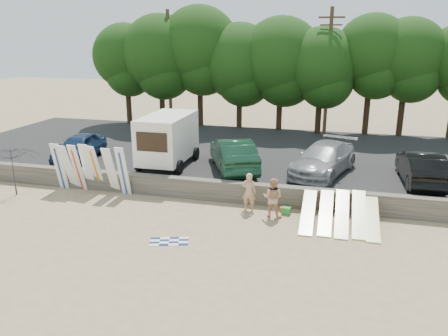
# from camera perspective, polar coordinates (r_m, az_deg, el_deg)

# --- Properties ---
(ground) EXTENTS (120.00, 120.00, 0.00)m
(ground) POSITION_cam_1_polar(r_m,az_deg,el_deg) (18.32, 4.55, -8.15)
(ground) COLOR tan
(ground) RESTS_ON ground
(seawall) EXTENTS (44.00, 0.50, 1.00)m
(seawall) POSITION_cam_1_polar(r_m,az_deg,el_deg) (20.87, 6.03, -3.52)
(seawall) COLOR #6B6356
(seawall) RESTS_ON ground
(parking_lot) EXTENTS (44.00, 14.50, 0.70)m
(parking_lot) POSITION_cam_1_polar(r_m,az_deg,el_deg) (28.02, 8.35, 1.35)
(parking_lot) COLOR #282828
(parking_lot) RESTS_ON ground
(treeline) EXTENTS (33.93, 6.82, 9.46)m
(treeline) POSITION_cam_1_polar(r_m,az_deg,el_deg) (34.00, 8.60, 14.35)
(treeline) COLOR #382616
(treeline) RESTS_ON parking_lot
(utility_poles) EXTENTS (25.80, 0.26, 9.00)m
(utility_poles) POSITION_cam_1_polar(r_m,az_deg,el_deg) (32.49, 13.45, 12.28)
(utility_poles) COLOR #473321
(utility_poles) RESTS_ON parking_lot
(box_trailer) EXTENTS (2.61, 4.54, 2.85)m
(box_trailer) POSITION_cam_1_polar(r_m,az_deg,el_deg) (24.72, -7.37, 3.98)
(box_trailer) COLOR white
(box_trailer) RESTS_ON parking_lot
(car_0) EXTENTS (2.10, 4.57, 1.52)m
(car_0) POSITION_cam_1_polar(r_m,az_deg,el_deg) (27.27, -18.38, 2.65)
(car_0) COLOR navy
(car_0) RESTS_ON parking_lot
(car_1) EXTENTS (3.88, 5.61, 1.75)m
(car_1) POSITION_cam_1_polar(r_m,az_deg,el_deg) (23.75, 1.21, 1.80)
(car_1) COLOR #133421
(car_1) RESTS_ON parking_lot
(car_2) EXTENTS (3.85, 5.98, 1.61)m
(car_2) POSITION_cam_1_polar(r_m,az_deg,el_deg) (23.69, 12.89, 1.16)
(car_2) COLOR gray
(car_2) RESTS_ON parking_lot
(car_3) EXTENTS (1.89, 5.00, 1.63)m
(car_3) POSITION_cam_1_polar(r_m,az_deg,el_deg) (23.66, 24.36, 0.07)
(car_3) COLOR black
(car_3) RESTS_ON parking_lot
(surfboard_upright_0) EXTENTS (0.52, 0.65, 2.55)m
(surfboard_upright_0) POSITION_cam_1_polar(r_m,az_deg,el_deg) (24.14, -20.70, 0.20)
(surfboard_upright_0) COLOR white
(surfboard_upright_0) RESTS_ON ground
(surfboard_upright_1) EXTENTS (0.60, 0.91, 2.49)m
(surfboard_upright_1) POSITION_cam_1_polar(r_m,az_deg,el_deg) (23.89, -19.66, 0.07)
(surfboard_upright_1) COLOR white
(surfboard_upright_1) RESTS_ON ground
(surfboard_upright_2) EXTENTS (0.58, 0.76, 2.53)m
(surfboard_upright_2) POSITION_cam_1_polar(r_m,az_deg,el_deg) (23.62, -18.62, 0.05)
(surfboard_upright_2) COLOR white
(surfboard_upright_2) RESTS_ON ground
(surfboard_upright_3) EXTENTS (0.52, 0.63, 2.55)m
(surfboard_upright_3) POSITION_cam_1_polar(r_m,az_deg,el_deg) (23.49, -17.43, 0.09)
(surfboard_upright_3) COLOR white
(surfboard_upright_3) RESTS_ON ground
(surfboard_upright_4) EXTENTS (0.60, 0.85, 2.51)m
(surfboard_upright_4) POSITION_cam_1_polar(r_m,az_deg,el_deg) (23.22, -16.38, -0.06)
(surfboard_upright_4) COLOR white
(surfboard_upright_4) RESTS_ON ground
(surfboard_upright_5) EXTENTS (0.56, 0.86, 2.50)m
(surfboard_upright_5) POSITION_cam_1_polar(r_m,az_deg,el_deg) (22.64, -14.55, -0.35)
(surfboard_upright_5) COLOR white
(surfboard_upright_5) RESTS_ON ground
(surfboard_upright_6) EXTENTS (0.55, 0.61, 2.56)m
(surfboard_upright_6) POSITION_cam_1_polar(r_m,az_deg,el_deg) (22.31, -13.06, -0.42)
(surfboard_upright_6) COLOR white
(surfboard_upright_6) RESTS_ON ground
(surfboard_low_0) EXTENTS (0.56, 2.87, 1.01)m
(surfboard_low_0) POSITION_cam_1_polar(r_m,az_deg,el_deg) (19.14, 10.93, -5.64)
(surfboard_low_0) COLOR #FEFBA0
(surfboard_low_0) RESTS_ON ground
(surfboard_low_1) EXTENTS (0.56, 2.86, 1.03)m
(surfboard_low_1) POSITION_cam_1_polar(r_m,az_deg,el_deg) (19.21, 13.16, -5.66)
(surfboard_low_1) COLOR #FEFBA0
(surfboard_low_1) RESTS_ON ground
(surfboard_low_2) EXTENTS (0.56, 2.82, 1.15)m
(surfboard_low_2) POSITION_cam_1_polar(r_m,az_deg,el_deg) (19.12, 15.15, -5.74)
(surfboard_low_2) COLOR #FEFBA0
(surfboard_low_2) RESTS_ON ground
(surfboard_low_3) EXTENTS (0.56, 2.82, 1.14)m
(surfboard_low_3) POSITION_cam_1_polar(r_m,az_deg,el_deg) (19.27, 17.20, -5.75)
(surfboard_low_3) COLOR #FEFBA0
(surfboard_low_3) RESTS_ON ground
(surfboard_low_4) EXTENTS (0.56, 2.89, 0.96)m
(surfboard_low_4) POSITION_cam_1_polar(r_m,az_deg,el_deg) (19.26, 18.76, -6.21)
(surfboard_low_4) COLOR #FEFBA0
(surfboard_low_4) RESTS_ON ground
(beachgoer_a) EXTENTS (0.68, 0.47, 1.80)m
(beachgoer_a) POSITION_cam_1_polar(r_m,az_deg,el_deg) (20.04, 3.28, -3.11)
(beachgoer_a) COLOR tan
(beachgoer_a) RESTS_ON ground
(beachgoer_b) EXTENTS (0.97, 0.80, 1.82)m
(beachgoer_b) POSITION_cam_1_polar(r_m,az_deg,el_deg) (19.37, 6.38, -3.87)
(beachgoer_b) COLOR tan
(beachgoer_b) RESTS_ON ground
(cooler) EXTENTS (0.42, 0.35, 0.32)m
(cooler) POSITION_cam_1_polar(r_m,az_deg,el_deg) (20.01, 8.14, -5.55)
(cooler) COLOR green
(cooler) RESTS_ON ground
(gear_bag) EXTENTS (0.31, 0.26, 0.22)m
(gear_bag) POSITION_cam_1_polar(r_m,az_deg,el_deg) (20.31, 7.74, -5.35)
(gear_bag) COLOR orange
(gear_bag) RESTS_ON ground
(beach_towel) EXTENTS (1.87, 1.87, 0.00)m
(beach_towel) POSITION_cam_1_polar(r_m,az_deg,el_deg) (17.48, -7.18, -9.49)
(beach_towel) COLOR white
(beach_towel) RESTS_ON ground
(beach_umbrella) EXTENTS (2.96, 3.01, 2.47)m
(beach_umbrella) POSITION_cam_1_polar(r_m,az_deg,el_deg) (24.24, -25.91, -0.45)
(beach_umbrella) COLOR #212129
(beach_umbrella) RESTS_ON ground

